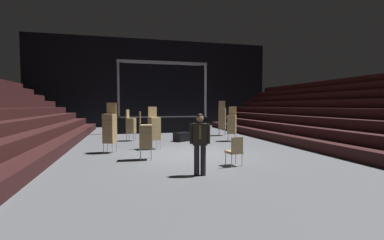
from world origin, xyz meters
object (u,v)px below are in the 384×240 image
at_px(stage_riser, 162,123).
at_px(loose_chair_near_man, 235,150).
at_px(chair_stack_mid_right, 131,125).
at_px(chair_stack_front_left, 154,128).
at_px(chair_stack_mid_centre, 232,124).
at_px(chair_stack_mid_left, 145,136).
at_px(equipment_road_case, 183,137).
at_px(chair_stack_rear_left, 110,128).
at_px(chair_stack_front_right, 222,118).
at_px(man_with_tie, 200,141).

height_order(stage_riser, loose_chair_near_man, stage_riser).
bearing_deg(loose_chair_near_man, chair_stack_mid_right, 104.80).
bearing_deg(chair_stack_front_left, loose_chair_near_man, 99.61).
bearing_deg(loose_chair_near_man, stage_riser, 84.92).
bearing_deg(chair_stack_mid_centre, chair_stack_front_left, 52.88).
distance_m(chair_stack_mid_left, equipment_road_case, 5.20).
bearing_deg(chair_stack_front_left, chair_stack_mid_right, -91.23).
bearing_deg(loose_chair_near_man, chair_stack_front_left, 109.30).
xyz_separation_m(stage_riser, chair_stack_mid_right, (-2.35, -5.01, 0.23)).
height_order(chair_stack_mid_left, chair_stack_rear_left, chair_stack_rear_left).
bearing_deg(chair_stack_rear_left, chair_stack_front_right, -121.00).
distance_m(chair_stack_front_left, equipment_road_case, 3.00).
bearing_deg(chair_stack_mid_right, loose_chair_near_man, 44.42).
relative_size(chair_stack_rear_left, loose_chair_near_man, 2.17).
xyz_separation_m(chair_stack_front_right, chair_stack_mid_right, (-5.77, -1.28, -0.25)).
distance_m(chair_stack_mid_centre, equipment_road_case, 2.77).
bearing_deg(chair_stack_mid_left, chair_stack_mid_centre, 133.28).
bearing_deg(man_with_tie, loose_chair_near_man, -135.13).
relative_size(chair_stack_front_right, chair_stack_mid_centre, 1.18).
height_order(man_with_tie, chair_stack_front_left, chair_stack_front_left).
xyz_separation_m(man_with_tie, chair_stack_mid_centre, (3.63, 6.55, -0.03)).
distance_m(man_with_tie, equipment_road_case, 7.29).
bearing_deg(chair_stack_mid_right, equipment_road_case, 94.80).
distance_m(stage_riser, chair_stack_mid_right, 5.54).
bearing_deg(chair_stack_mid_right, chair_stack_front_left, 38.07).
bearing_deg(chair_stack_mid_centre, chair_stack_mid_left, 70.85).
xyz_separation_m(stage_riser, chair_stack_rear_left, (-3.27, -8.62, 0.40)).
bearing_deg(chair_stack_mid_left, equipment_road_case, 157.60).
bearing_deg(chair_stack_mid_right, chair_stack_mid_centre, 96.06).
bearing_deg(chair_stack_front_right, chair_stack_front_left, -110.57).
distance_m(chair_stack_mid_right, chair_stack_rear_left, 3.74).
height_order(stage_riser, chair_stack_rear_left, stage_riser).
bearing_deg(chair_stack_rear_left, chair_stack_front_left, -141.81).
bearing_deg(chair_stack_rear_left, chair_stack_mid_centre, -137.92).
relative_size(stage_riser, chair_stack_front_right, 3.00).
bearing_deg(chair_stack_front_left, chair_stack_rear_left, -2.77).
relative_size(man_with_tie, chair_stack_rear_left, 0.84).
height_order(man_with_tie, chair_stack_rear_left, chair_stack_rear_left).
bearing_deg(chair_stack_front_right, loose_chair_near_man, -80.52).
height_order(stage_riser, chair_stack_front_right, stage_riser).
xyz_separation_m(man_with_tie, chair_stack_front_right, (4.07, 9.26, 0.14)).
bearing_deg(equipment_road_case, man_with_tie, -98.15).
relative_size(stage_riser, chair_stack_mid_centre, 3.54).
bearing_deg(chair_stack_front_right, stage_riser, 159.62).
relative_size(chair_stack_front_right, loose_chair_near_man, 2.35).
relative_size(stage_riser, equipment_road_case, 7.40).
bearing_deg(chair_stack_mid_centre, equipment_road_case, 18.26).
xyz_separation_m(chair_stack_front_left, chair_stack_mid_centre, (4.38, 1.67, 0.00)).
height_order(chair_stack_front_left, chair_stack_mid_left, chair_stack_front_left).
relative_size(stage_riser, chair_stack_rear_left, 3.25).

